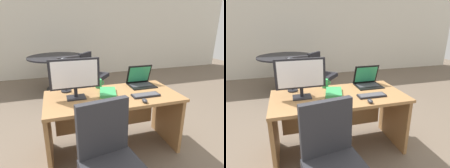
% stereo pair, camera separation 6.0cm
% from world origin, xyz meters
% --- Properties ---
extents(ground, '(12.00, 12.00, 0.00)m').
position_xyz_m(ground, '(0.00, 1.50, 0.00)').
color(ground, '#6B5B4C').
extents(back_wall, '(10.00, 0.10, 2.80)m').
position_xyz_m(back_wall, '(0.00, 3.63, 1.40)').
color(back_wall, silver).
rests_on(back_wall, ground).
extents(desk, '(1.50, 0.73, 0.72)m').
position_xyz_m(desk, '(0.00, 0.05, 0.50)').
color(desk, '#9E7042').
rests_on(desk, ground).
extents(monitor, '(0.53, 0.16, 0.43)m').
position_xyz_m(monitor, '(-0.41, 0.04, 0.98)').
color(monitor, black).
rests_on(monitor, desk).
extents(laptop, '(0.33, 0.28, 0.26)m').
position_xyz_m(laptop, '(0.45, 0.25, 0.80)').
color(laptop, black).
rests_on(laptop, desk).
extents(keyboard, '(0.31, 0.12, 0.02)m').
position_xyz_m(keyboard, '(0.34, -0.14, 0.73)').
color(keyboard, black).
rests_on(keyboard, desk).
extents(mouse, '(0.05, 0.09, 0.04)m').
position_xyz_m(mouse, '(0.25, -0.29, 0.74)').
color(mouse, '#2D2D33').
rests_on(mouse, desk).
extents(desk_lamp, '(0.12, 0.14, 0.42)m').
position_xyz_m(desk_lamp, '(-0.50, 0.25, 1.03)').
color(desk_lamp, black).
rests_on(desk_lamp, desk).
extents(book, '(0.25, 0.32, 0.04)m').
position_xyz_m(book, '(-0.04, 0.06, 0.74)').
color(book, green).
rests_on(book, desk).
extents(coffee_mug, '(0.11, 0.08, 0.11)m').
position_xyz_m(coffee_mug, '(-0.09, 0.29, 0.78)').
color(coffee_mug, green).
rests_on(coffee_mug, desk).
extents(meeting_table, '(1.26, 1.26, 0.78)m').
position_xyz_m(meeting_table, '(-0.54, 2.45, 0.59)').
color(meeting_table, black).
rests_on(meeting_table, ground).
extents(meeting_chair_near, '(0.65, 0.65, 0.90)m').
position_xyz_m(meeting_chair_near, '(0.14, 1.89, 0.37)').
color(meeting_chair_near, black).
rests_on(meeting_chair_near, ground).
extents(meeting_chair_far, '(0.57, 0.59, 0.88)m').
position_xyz_m(meeting_chair_far, '(-0.29, 1.60, 0.36)').
color(meeting_chair_far, black).
rests_on(meeting_chair_far, ground).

